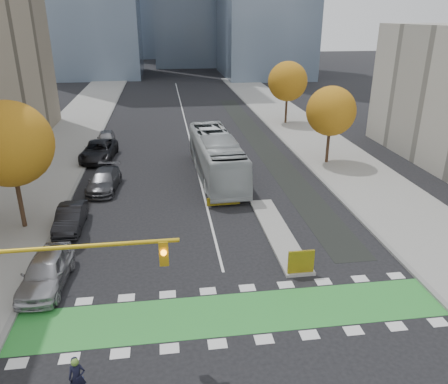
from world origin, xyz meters
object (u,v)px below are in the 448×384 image
object	(u,v)px
tree_east_near	(331,111)
parked_car_b	(70,218)
hazard_board	(301,262)
tree_west	(9,144)
parked_car_e	(106,138)
tree_east_far	(288,81)
bus	(216,156)
traffic_signal_west	(27,276)
parked_car_c	(104,180)
parked_car_d	(99,151)
parked_car_a	(46,271)

from	to	relation	value
tree_east_near	parked_car_b	bearing A→B (deg)	-153.54
hazard_board	tree_east_near	distance (m)	19.93
tree_east_near	tree_west	bearing A→B (deg)	-157.38
hazard_board	tree_west	distance (m)	18.44
parked_car_b	parked_car_e	distance (m)	19.55
tree_west	tree_east_far	size ratio (longest dim) A/B	1.08
hazard_board	bus	bearing A→B (deg)	99.25
hazard_board	tree_east_near	world-z (taller)	tree_east_near
tree_east_near	traffic_signal_west	xyz separation A→B (m)	(-19.93, -22.51, -0.83)
tree_east_near	hazard_board	bearing A→B (deg)	-114.20
tree_east_far	parked_car_c	world-z (taller)	tree_east_far
traffic_signal_west	parked_car_b	world-z (taller)	traffic_signal_west
parked_car_d	parked_car_e	world-z (taller)	parked_car_d
bus	parked_car_a	bearing A→B (deg)	-127.82
bus	parked_car_a	xyz separation A→B (m)	(-10.46, -14.80, -0.97)
parked_car_e	tree_west	bearing A→B (deg)	-103.29
tree_east_near	traffic_signal_west	bearing A→B (deg)	-131.52
tree_east_near	parked_car_d	distance (m)	21.77
tree_east_near	parked_car_c	xyz separation A→B (m)	(-19.64, -3.85, -4.11)
hazard_board	traffic_signal_west	size ratio (longest dim) A/B	0.16
traffic_signal_west	parked_car_b	size ratio (longest dim) A/B	1.92
tree_east_far	parked_car_b	size ratio (longest dim) A/B	1.72
traffic_signal_west	tree_east_near	bearing A→B (deg)	48.48
parked_car_a	parked_car_e	distance (m)	26.10
hazard_board	tree_west	size ratio (longest dim) A/B	0.17
tree_east_near	tree_east_far	world-z (taller)	tree_east_far
parked_car_d	parked_car_e	distance (m)	5.00
bus	traffic_signal_west	bearing A→B (deg)	-117.38
bus	parked_car_b	world-z (taller)	bus
traffic_signal_west	parked_car_e	size ratio (longest dim) A/B	1.94
hazard_board	parked_car_d	bearing A→B (deg)	120.70
tree_west	parked_car_a	xyz separation A→B (m)	(3.00, -7.00, -4.77)
hazard_board	parked_car_d	size ratio (longest dim) A/B	0.23
tree_west	hazard_board	bearing A→B (deg)	-25.99
parked_car_c	parked_car_e	xyz separation A→B (m)	(-1.22, 12.95, -0.01)
hazard_board	bus	world-z (taller)	bus
bus	parked_car_e	distance (m)	15.33
parked_car_a	parked_car_d	world-z (taller)	parked_car_d
tree_east_near	tree_east_far	xyz separation A→B (m)	(0.50, 16.00, 0.38)
parked_car_e	parked_car_d	bearing A→B (deg)	-95.60
tree_east_near	traffic_signal_west	size ratio (longest dim) A/B	0.83
tree_east_far	traffic_signal_west	size ratio (longest dim) A/B	0.90
parked_car_d	hazard_board	bearing A→B (deg)	-55.21
parked_car_c	tree_east_far	bearing A→B (deg)	49.79
tree_west	bus	size ratio (longest dim) A/B	0.63
hazard_board	parked_car_e	distance (m)	29.81
hazard_board	bus	distance (m)	15.84
parked_car_c	parked_car_e	world-z (taller)	parked_car_c
parked_car_b	parked_car_c	bearing A→B (deg)	78.83
tree_east_near	parked_car_d	size ratio (longest dim) A/B	1.14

